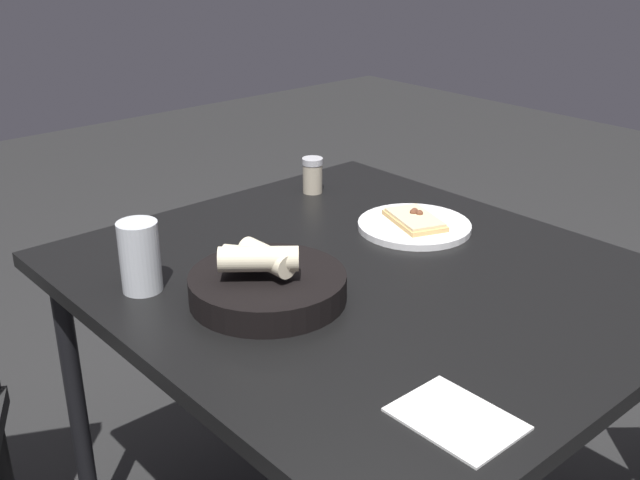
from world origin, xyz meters
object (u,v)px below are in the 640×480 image
at_px(bread_basket, 267,283).
at_px(pepper_shaker, 313,177).
at_px(dining_table, 365,300).
at_px(beer_glass, 140,260).
at_px(pizza_plate, 414,225).

distance_m(bread_basket, pepper_shaker, 0.57).
distance_m(dining_table, beer_glass, 0.43).
bearing_deg(beer_glass, bread_basket, -141.16).
xyz_separation_m(dining_table, bread_basket, (0.03, 0.21, 0.09)).
bearing_deg(pizza_plate, pepper_shaker, 1.69).
relative_size(dining_table, pizza_plate, 4.37).
bearing_deg(dining_table, pizza_plate, -69.67).
xyz_separation_m(beer_glass, pepper_shaker, (0.19, -0.57, -0.02)).
relative_size(bread_basket, beer_glass, 2.12).
bearing_deg(pepper_shaker, pizza_plate, -178.31).
height_order(pizza_plate, beer_glass, beer_glass).
height_order(dining_table, pepper_shaker, pepper_shaker).
height_order(dining_table, bread_basket, bread_basket).
bearing_deg(bread_basket, dining_table, -99.01).
xyz_separation_m(pizza_plate, beer_glass, (0.13, 0.58, 0.05)).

